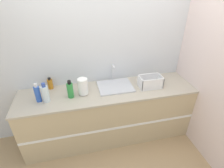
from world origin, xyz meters
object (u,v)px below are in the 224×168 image
at_px(sink, 115,86).
at_px(bottle_amber, 50,84).
at_px(bottle_blue, 38,94).
at_px(bottle_clear, 45,94).
at_px(bottle_green, 70,90).
at_px(paper_towel_roll, 83,87).
at_px(dish_rack, 150,83).

relative_size(sink, bottle_amber, 2.88).
relative_size(sink, bottle_blue, 1.92).
bearing_deg(bottle_clear, bottle_green, 4.99).
relative_size(sink, paper_towel_roll, 2.12).
height_order(paper_towel_roll, dish_rack, paper_towel_roll).
bearing_deg(bottle_blue, dish_rack, 0.03).
bearing_deg(paper_towel_roll, dish_rack, -1.82).
relative_size(paper_towel_roll, bottle_green, 0.94).
distance_m(sink, bottle_amber, 0.95).
distance_m(bottle_blue, bottle_clear, 0.10).
xyz_separation_m(bottle_green, bottle_clear, (-0.31, -0.03, 0.01)).
height_order(bottle_green, bottle_amber, bottle_green).
bearing_deg(bottle_clear, bottle_amber, 84.62).
distance_m(dish_rack, bottle_amber, 1.47).
distance_m(dish_rack, bottle_blue, 1.57).
height_order(dish_rack, bottle_blue, bottle_blue).
distance_m(sink, bottle_blue, 1.08).
bearing_deg(sink, bottle_green, -169.26).
height_order(paper_towel_roll, bottle_amber, paper_towel_roll).
bearing_deg(bottle_clear, bottle_blue, 163.80).
bearing_deg(dish_rack, paper_towel_roll, 178.18).
height_order(paper_towel_roll, bottle_clear, bottle_clear).
height_order(dish_rack, bottle_clear, bottle_clear).
bearing_deg(bottle_blue, bottle_clear, -16.20).
distance_m(paper_towel_roll, bottle_clear, 0.49).
relative_size(dish_rack, bottle_amber, 1.90).
relative_size(paper_towel_roll, bottle_blue, 0.91).
bearing_deg(bottle_blue, paper_towel_roll, 3.11).
bearing_deg(bottle_green, bottle_clear, -175.01).
bearing_deg(bottle_amber, bottle_blue, -114.04).
bearing_deg(bottle_amber, paper_towel_roll, -29.64).
height_order(sink, bottle_green, sink).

